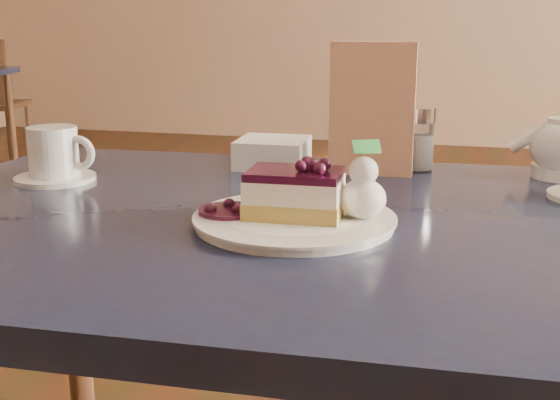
% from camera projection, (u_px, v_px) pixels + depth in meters
% --- Properties ---
extents(main_table, '(1.20, 0.83, 0.73)m').
position_uv_depth(main_table, '(301.00, 270.00, 0.93)').
color(main_table, black).
rests_on(main_table, ground).
extents(dessert_plate, '(0.24, 0.24, 0.01)m').
position_uv_depth(dessert_plate, '(294.00, 221.00, 0.87)').
color(dessert_plate, white).
rests_on(dessert_plate, main_table).
extents(cheesecake_slice, '(0.12, 0.09, 0.06)m').
position_uv_depth(cheesecake_slice, '(295.00, 194.00, 0.86)').
color(cheesecake_slice, '#D1B452').
rests_on(cheesecake_slice, dessert_plate).
extents(whipped_cream, '(0.06, 0.06, 0.05)m').
position_uv_depth(whipped_cream, '(363.00, 198.00, 0.85)').
color(whipped_cream, white).
rests_on(whipped_cream, dessert_plate).
extents(berry_sauce, '(0.08, 0.08, 0.01)m').
position_uv_depth(berry_sauce, '(229.00, 211.00, 0.88)').
color(berry_sauce, black).
rests_on(berry_sauce, dessert_plate).
extents(coffee_set, '(0.14, 0.13, 0.09)m').
position_uv_depth(coffee_set, '(55.00, 157.00, 1.10)').
color(coffee_set, white).
rests_on(coffee_set, main_table).
extents(menu_card, '(0.14, 0.04, 0.21)m').
position_uv_depth(menu_card, '(372.00, 109.00, 1.13)').
color(menu_card, beige).
rests_on(menu_card, main_table).
extents(sugar_shaker, '(0.06, 0.06, 0.11)m').
position_uv_depth(sugar_shaker, '(418.00, 138.00, 1.17)').
color(sugar_shaker, white).
rests_on(sugar_shaker, main_table).
extents(napkin_stack, '(0.12, 0.12, 0.05)m').
position_uv_depth(napkin_stack, '(273.00, 153.00, 1.21)').
color(napkin_stack, white).
rests_on(napkin_stack, main_table).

